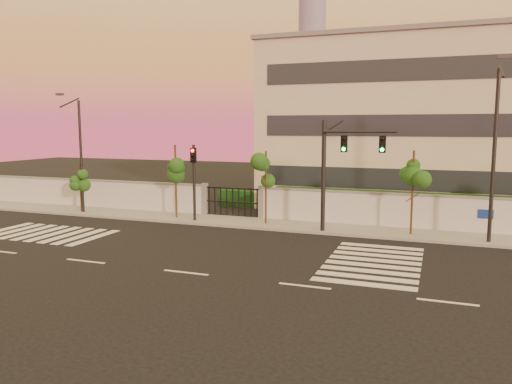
{
  "coord_description": "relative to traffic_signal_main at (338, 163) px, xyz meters",
  "views": [
    {
      "loc": [
        9.54,
        -17.54,
        5.94
      ],
      "look_at": [
        0.84,
        6.0,
        2.63
      ],
      "focal_mm": 35.0,
      "sensor_mm": 36.0,
      "label": 1
    }
  ],
  "objects": [
    {
      "name": "ground",
      "position": [
        -4.32,
        -9.45,
        -3.96
      ],
      "size": [
        120.0,
        120.0,
        0.0
      ],
      "primitive_type": "plane",
      "color": "black",
      "rests_on": "ground"
    },
    {
      "name": "perimeter_wall",
      "position": [
        -4.22,
        2.55,
        -2.89
      ],
      "size": [
        60.0,
        0.36,
        2.2
      ],
      "color": "silver",
      "rests_on": "ground"
    },
    {
      "name": "road_markings",
      "position": [
        -5.9,
        -5.7,
        -3.95
      ],
      "size": [
        57.0,
        7.62,
        0.02
      ],
      "color": "silver",
      "rests_on": "ground"
    },
    {
      "name": "institutional_building",
      "position": [
        4.68,
        12.53,
        2.19
      ],
      "size": [
        24.4,
        12.4,
        12.25
      ],
      "color": "beige",
      "rests_on": "ground"
    },
    {
      "name": "traffic_signal_main",
      "position": [
        0.0,
        0.0,
        0.0
      ],
      "size": [
        3.94,
        0.92,
        6.27
      ],
      "rotation": [
        0.0,
        0.0,
        0.2
      ],
      "color": "black",
      "rests_on": "ground"
    },
    {
      "name": "distant_skyscraper",
      "position": [
        -69.32,
        270.55,
        58.02
      ],
      "size": [
        16.0,
        16.0,
        118.0
      ],
      "color": "slate",
      "rests_on": "ground"
    },
    {
      "name": "traffic_signal_secondary",
      "position": [
        -8.94,
        0.28,
        -0.89
      ],
      "size": [
        0.38,
        0.35,
        4.83
      ],
      "rotation": [
        0.0,
        0.0,
        0.02
      ],
      "color": "black",
      "rests_on": "ground"
    },
    {
      "name": "street_tree_b",
      "position": [
        -17.74,
        0.55,
        -1.44
      ],
      "size": [
        1.34,
        1.06,
        3.42
      ],
      "color": "#382314",
      "rests_on": "ground"
    },
    {
      "name": "streetlight_west",
      "position": [
        -17.49,
        0.26,
        0.37
      ],
      "size": [
        0.48,
        1.93,
        8.02
      ],
      "color": "black",
      "rests_on": "ground"
    },
    {
      "name": "sidewalk",
      "position": [
        -4.32,
        1.05,
        -3.89
      ],
      "size": [
        60.0,
        3.0,
        0.15
      ],
      "primitive_type": "cube",
      "color": "gray",
      "rests_on": "ground"
    },
    {
      "name": "hedge_row",
      "position": [
        -3.16,
        5.29,
        -3.14
      ],
      "size": [
        41.0,
        4.25,
        1.8
      ],
      "color": "#153710",
      "rests_on": "ground"
    },
    {
      "name": "street_tree_c",
      "position": [
        -10.51,
        0.86,
        -0.44
      ],
      "size": [
        1.51,
        1.2,
        4.79
      ],
      "color": "#382314",
      "rests_on": "ground"
    },
    {
      "name": "streetlight_east",
      "position": [
        7.72,
        0.04,
        0.97
      ],
      "size": [
        0.54,
        2.19,
        9.12
      ],
      "color": "black",
      "rests_on": "ground"
    },
    {
      "name": "street_tree_d",
      "position": [
        -4.44,
        0.91,
        -0.65
      ],
      "size": [
        1.4,
        1.11,
        4.5
      ],
      "color": "#382314",
      "rests_on": "ground"
    },
    {
      "name": "street_tree_e",
      "position": [
        3.93,
        0.8,
        -0.52
      ],
      "size": [
        1.5,
        1.19,
        4.67
      ],
      "color": "#382314",
      "rests_on": "ground"
    }
  ]
}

